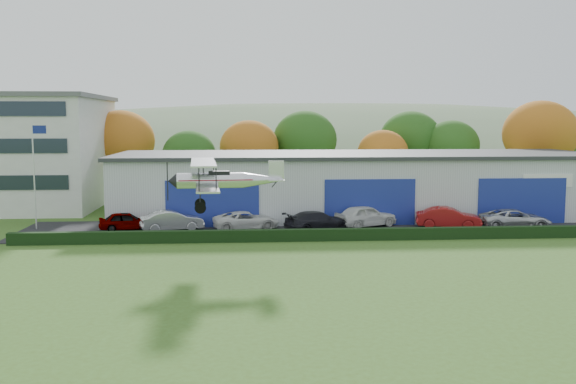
{
  "coord_description": "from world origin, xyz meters",
  "views": [
    {
      "loc": [
        -4.77,
        -25.5,
        8.05
      ],
      "look_at": [
        -2.04,
        11.79,
        3.82
      ],
      "focal_mm": 39.49,
      "sensor_mm": 36.0,
      "label": 1
    }
  ],
  "objects": [
    {
      "name": "flagpole",
      "position": [
        -19.88,
        22.0,
        4.78
      ],
      "size": [
        1.05,
        0.1,
        8.0
      ],
      "color": "silver",
      "rests_on": "ground"
    },
    {
      "name": "hedge",
      "position": [
        3.0,
        16.2,
        0.4
      ],
      "size": [
        46.0,
        0.6,
        0.8
      ],
      "primitive_type": "cube",
      "color": "black",
      "rests_on": "ground"
    },
    {
      "name": "distant_hills",
      "position": [
        -4.38,
        140.0,
        -13.05
      ],
      "size": [
        430.0,
        196.0,
        56.0
      ],
      "color": "#4C6642",
      "rests_on": "ground"
    },
    {
      "name": "car_0",
      "position": [
        -13.27,
        21.13,
        0.72
      ],
      "size": [
        4.17,
        2.38,
        1.34
      ],
      "primitive_type": "imported",
      "rotation": [
        0.0,
        0.0,
        1.79
      ],
      "color": "gray",
      "rests_on": "apron"
    },
    {
      "name": "tree_belt",
      "position": [
        0.85,
        40.62,
        5.61
      ],
      "size": [
        75.7,
        13.22,
        10.12
      ],
      "color": "#3D2614",
      "rests_on": "ground"
    },
    {
      "name": "hangar",
      "position": [
        5.0,
        27.98,
        2.66
      ],
      "size": [
        40.6,
        12.6,
        5.3
      ],
      "color": "#B2B7BC",
      "rests_on": "ground"
    },
    {
      "name": "car_2",
      "position": [
        -4.48,
        20.77,
        0.72
      ],
      "size": [
        5.23,
        3.3,
        1.34
      ],
      "primitive_type": "imported",
      "rotation": [
        0.0,
        0.0,
        1.81
      ],
      "color": "silver",
      "rests_on": "apron"
    },
    {
      "name": "biplane",
      "position": [
        -5.95,
        9.63,
        4.84
      ],
      "size": [
        6.48,
        7.43,
        2.78
      ],
      "rotation": [
        0.0,
        0.0,
        0.07
      ],
      "color": "silver"
    },
    {
      "name": "car_6",
      "position": [
        15.54,
        19.72,
        0.77
      ],
      "size": [
        5.31,
        2.75,
        1.43
      ],
      "primitive_type": "imported",
      "rotation": [
        0.0,
        0.0,
        1.5
      ],
      "color": "silver",
      "rests_on": "apron"
    },
    {
      "name": "car_5",
      "position": [
        10.61,
        20.25,
        0.83
      ],
      "size": [
        5.01,
        2.73,
        1.56
      ],
      "primitive_type": "imported",
      "rotation": [
        0.0,
        0.0,
        1.33
      ],
      "color": "maroon",
      "rests_on": "apron"
    },
    {
      "name": "car_1",
      "position": [
        -9.88,
        20.53,
        0.8
      ],
      "size": [
        4.81,
        2.82,
        1.5
      ],
      "primitive_type": "imported",
      "rotation": [
        0.0,
        0.0,
        1.86
      ],
      "color": "silver",
      "rests_on": "apron"
    },
    {
      "name": "apron",
      "position": [
        3.0,
        21.0,
        0.03
      ],
      "size": [
        48.0,
        9.0,
        0.05
      ],
      "primitive_type": "cube",
      "color": "black",
      "rests_on": "ground"
    },
    {
      "name": "car_4",
      "position": [
        4.54,
        21.28,
        0.88
      ],
      "size": [
        5.26,
        3.84,
        1.67
      ],
      "primitive_type": "imported",
      "rotation": [
        0.0,
        0.0,
        2.0
      ],
      "color": "silver",
      "rests_on": "apron"
    },
    {
      "name": "car_3",
      "position": [
        0.69,
        19.77,
        0.77
      ],
      "size": [
        5.37,
        3.75,
        1.44
      ],
      "primitive_type": "imported",
      "rotation": [
        0.0,
        0.0,
        1.96
      ],
      "color": "black",
      "rests_on": "apron"
    },
    {
      "name": "ground",
      "position": [
        0.0,
        0.0,
        0.0
      ],
      "size": [
        300.0,
        300.0,
        0.0
      ],
      "primitive_type": "plane",
      "color": "#3A561B",
      "rests_on": "ground"
    }
  ]
}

